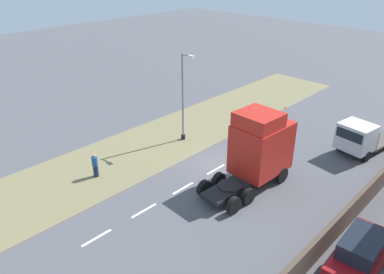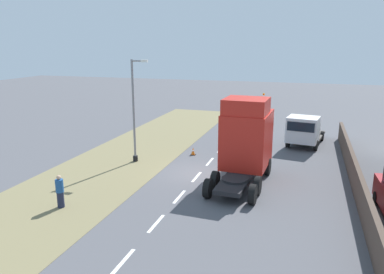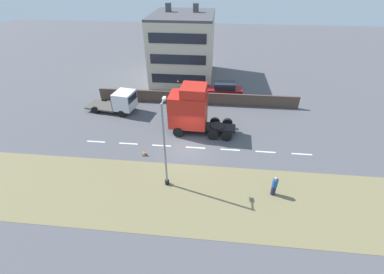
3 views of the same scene
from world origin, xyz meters
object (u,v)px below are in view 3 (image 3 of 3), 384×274
at_px(lorry_cab, 191,109).
at_px(pedestrian, 274,186).
at_px(lamp_post, 165,151).
at_px(flatbed_truck, 121,101).
at_px(parked_car, 224,91).
at_px(traffic_cone_lead, 144,153).

relative_size(lorry_cab, pedestrian, 3.93).
xyz_separation_m(lorry_cab, lamp_post, (-7.71, 1.02, 0.74)).
xyz_separation_m(flatbed_truck, lamp_post, (-10.91, -7.21, 1.86)).
height_order(lorry_cab, pedestrian, lorry_cab).
relative_size(flatbed_truck, pedestrian, 3.52).
distance_m(flatbed_truck, pedestrian, 18.87).
relative_size(parked_car, traffic_cone_lead, 8.00).
bearing_deg(lorry_cab, flatbed_truck, 71.50).
bearing_deg(lorry_cab, pedestrian, -136.44).
bearing_deg(lamp_post, traffic_cone_lead, 39.01).
height_order(lorry_cab, traffic_cone_lead, lorry_cab).
bearing_deg(traffic_cone_lead, parked_car, -29.34).
height_order(lamp_post, pedestrian, lamp_post).
relative_size(flatbed_truck, traffic_cone_lead, 10.22).
relative_size(flatbed_truck, lamp_post, 0.85).
distance_m(lorry_cab, parked_car, 8.68).
bearing_deg(lamp_post, lorry_cab, -7.51).
xyz_separation_m(lamp_post, pedestrian, (-0.32, -7.95, -2.37)).
distance_m(lamp_post, pedestrian, 8.30).
bearing_deg(traffic_cone_lead, pedestrian, -108.74).
height_order(flatbed_truck, parked_car, flatbed_truck).
bearing_deg(traffic_cone_lead, lamp_post, -140.99).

